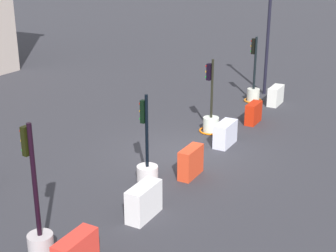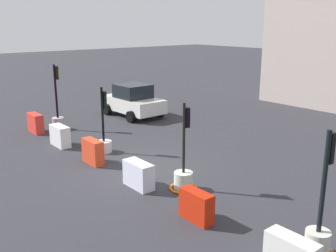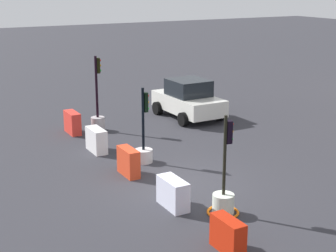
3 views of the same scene
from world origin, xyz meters
name	(u,v)px [view 1 (image 1 of 3)]	position (x,y,z in m)	size (l,w,h in m)	color
ground_plane	(182,153)	(0.00, 0.00, 0.00)	(120.00, 120.00, 0.00)	#2F2F35
traffic_light_0	(39,232)	(-6.85, 0.03, 0.66)	(0.57, 0.57, 3.18)	#B3A9AD
traffic_light_1	(147,166)	(-2.35, -0.03, 0.48)	(0.64, 0.64, 2.66)	silver
traffic_light_2	(211,120)	(2.43, 0.03, 0.46)	(0.89, 0.89, 2.78)	silver
traffic_light_3	(253,90)	(7.03, -0.03, 0.51)	(0.83, 0.83, 2.94)	beige
construction_barrier_1	(144,201)	(-4.23, -1.06, 0.44)	(1.13, 0.46, 0.89)	silver
construction_barrier_2	(191,162)	(-1.45, -1.03, 0.46)	(1.04, 0.38, 0.91)	red
construction_barrier_3	(225,134)	(1.41, -0.97, 0.42)	(1.12, 0.48, 0.84)	silver
construction_barrier_4	(253,113)	(4.15, -1.05, 0.41)	(0.99, 0.38, 0.82)	red
construction_barrier_5	(276,96)	(7.03, -1.07, 0.41)	(1.12, 0.43, 0.82)	silver
street_lamp_post	(269,22)	(8.50, -0.08, 3.40)	(0.36, 0.36, 5.51)	black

